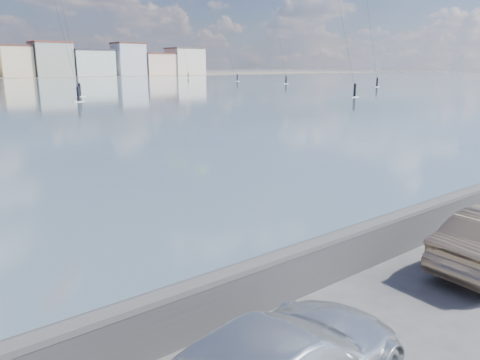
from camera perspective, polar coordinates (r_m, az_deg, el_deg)
name	(u,v)px	position (r m, az deg, el deg)	size (l,w,h in m)	color
seawall	(242,288)	(8.71, 0.21, -13.04)	(400.00, 0.36, 1.08)	#28282B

